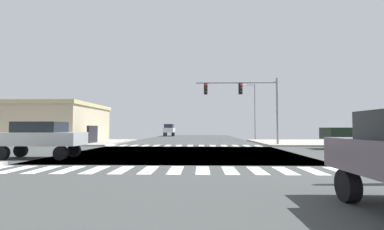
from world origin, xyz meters
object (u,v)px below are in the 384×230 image
at_px(traffic_signal_mast, 244,95).
at_px(pickup_nearside_1, 362,132).
at_px(bank_building, 35,123).
at_px(sedan_leading_1, 40,137).
at_px(street_lamp, 253,106).
at_px(suv_trailing_3, 169,129).

distance_m(traffic_signal_mast, pickup_nearside_1, 9.54).
relative_size(bank_building, pickup_nearside_1, 3.02).
bearing_deg(pickup_nearside_1, sedan_leading_1, -70.92).
xyz_separation_m(street_lamp, sedan_leading_1, (-15.20, -23.06, -3.36)).
bearing_deg(street_lamp, traffic_signal_mast, -103.99).
height_order(bank_building, pickup_nearside_1, bank_building).
xyz_separation_m(pickup_nearside_1, suv_trailing_3, (-18.16, 33.85, 0.10)).
xyz_separation_m(bank_building, suv_trailing_3, (12.71, 23.63, -0.76)).
bearing_deg(suv_trailing_3, sedan_leading_1, 87.08).
xyz_separation_m(traffic_signal_mast, street_lamp, (3.01, 12.07, -0.03)).
bearing_deg(bank_building, traffic_signal_mast, -15.28).
xyz_separation_m(bank_building, sedan_leading_1, (10.62, -17.22, -1.04)).
relative_size(traffic_signal_mast, suv_trailing_3, 1.60).
xyz_separation_m(traffic_signal_mast, suv_trailing_3, (-10.11, 29.86, -3.11)).
xyz_separation_m(bank_building, pickup_nearside_1, (30.86, -10.22, -0.87)).
height_order(street_lamp, bank_building, street_lamp).
bearing_deg(suv_trailing_3, street_lamp, 126.40).
distance_m(traffic_signal_mast, street_lamp, 12.44).
bearing_deg(street_lamp, pickup_nearside_1, -72.58).
bearing_deg(sedan_leading_1, street_lamp, -33.40).
relative_size(traffic_signal_mast, bank_building, 0.48).
xyz_separation_m(street_lamp, bank_building, (-25.82, -5.84, -2.32)).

